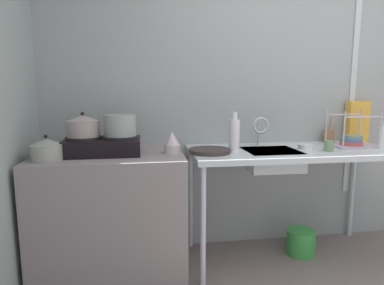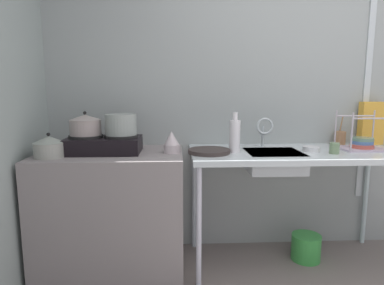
{
  "view_description": "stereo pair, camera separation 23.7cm",
  "coord_description": "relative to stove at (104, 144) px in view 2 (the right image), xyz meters",
  "views": [
    {
      "loc": [
        -1.37,
        -1.03,
        1.31
      ],
      "look_at": [
        -1.02,
        1.28,
        0.94
      ],
      "focal_mm": 30.88,
      "sensor_mm": 36.0,
      "label": 1
    },
    {
      "loc": [
        -1.13,
        -1.06,
        1.31
      ],
      "look_at": [
        -1.02,
        1.28,
        0.94
      ],
      "focal_mm": 30.88,
      "sensor_mm": 36.0,
      "label": 2
    }
  ],
  "objects": [
    {
      "name": "bucket_on_floor",
      "position": [
        1.52,
        0.02,
        -0.83
      ],
      "size": [
        0.22,
        0.22,
        0.2
      ],
      "primitive_type": "cylinder",
      "color": "green",
      "rests_on": "ground"
    },
    {
      "name": "wall_back",
      "position": [
        1.64,
        0.38,
        0.44
      ],
      "size": [
        5.09,
        0.1,
        2.74
      ],
      "primitive_type": "cube",
      "color": "#99A1A0",
      "rests_on": "ground"
    },
    {
      "name": "utensil_jar",
      "position": [
        1.85,
        0.26,
        -0.0
      ],
      "size": [
        0.09,
        0.09,
        0.23
      ],
      "color": "#9D704B",
      "rests_on": "counter_sink"
    },
    {
      "name": "sink_basin",
      "position": [
        1.22,
        -0.03,
        -0.13
      ],
      "size": [
        0.39,
        0.37,
        0.14
      ],
      "primitive_type": "cube",
      "color": "silver",
      "rests_on": "counter_sink"
    },
    {
      "name": "small_bowl_on_drainboard",
      "position": [
        1.49,
        -0.02,
        -0.04
      ],
      "size": [
        0.12,
        0.12,
        0.04
      ],
      "primitive_type": "cylinder",
      "color": "silver",
      "rests_on": "counter_sink"
    },
    {
      "name": "frying_pan",
      "position": [
        0.74,
        -0.05,
        -0.05
      ],
      "size": [
        0.3,
        0.3,
        0.03
      ],
      "primitive_type": "cylinder",
      "color": "#352C2A",
      "rests_on": "counter_sink"
    },
    {
      "name": "pot_on_left_burner",
      "position": [
        -0.12,
        0.0,
        0.14
      ],
      "size": [
        0.22,
        0.22,
        0.17
      ],
      "color": "#A0928E",
      "rests_on": "stove"
    },
    {
      "name": "cup_by_rack",
      "position": [
        1.62,
        -0.12,
        -0.02
      ],
      "size": [
        0.07,
        0.07,
        0.08
      ],
      "primitive_type": "cylinder",
      "color": "gray",
      "rests_on": "counter_sink"
    },
    {
      "name": "counter_concrete",
      "position": [
        0.04,
        0.0,
        -0.5
      ],
      "size": [
        1.02,
        0.66,
        0.87
      ],
      "primitive_type": "cube",
      "color": "gray",
      "rests_on": "ground"
    },
    {
      "name": "cereal_box",
      "position": [
        2.1,
        0.27,
        0.11
      ],
      "size": [
        0.19,
        0.08,
        0.35
      ],
      "primitive_type": "cube",
      "rotation": [
        0.0,
        0.0,
        0.02
      ],
      "color": "gold",
      "rests_on": "counter_sink"
    },
    {
      "name": "pot_beside_stove",
      "position": [
        -0.33,
        -0.15,
        0.01
      ],
      "size": [
        0.2,
        0.2,
        0.17
      ],
      "color": "#9A9C92",
      "rests_on": "counter_concrete"
    },
    {
      "name": "stove",
      "position": [
        0.0,
        0.0,
        0.0
      ],
      "size": [
        0.51,
        0.33,
        0.13
      ],
      "color": "black",
      "rests_on": "counter_concrete"
    },
    {
      "name": "counter_sink",
      "position": [
        1.39,
        0.0,
        -0.12
      ],
      "size": [
        1.55,
        0.66,
        0.87
      ],
      "color": "silver",
      "rests_on": "ground"
    },
    {
      "name": "pot_on_right_burner",
      "position": [
        0.12,
        0.0,
        0.14
      ],
      "size": [
        0.22,
        0.22,
        0.15
      ],
      "color": "#949D97",
      "rests_on": "stove"
    },
    {
      "name": "bottle_by_sink",
      "position": [
        0.93,
        -0.03,
        0.06
      ],
      "size": [
        0.08,
        0.08,
        0.29
      ],
      "color": "white",
      "rests_on": "counter_sink"
    },
    {
      "name": "wall_metal_strip",
      "position": [
        2.07,
        0.32,
        0.58
      ],
      "size": [
        0.05,
        0.01,
        2.2
      ],
      "primitive_type": "cube",
      "color": "silver"
    },
    {
      "name": "dish_rack",
      "position": [
        1.91,
        0.04,
        -0.02
      ],
      "size": [
        0.32,
        0.26,
        0.29
      ],
      "color": "#BCB2BC",
      "rests_on": "counter_sink"
    },
    {
      "name": "faucet",
      "position": [
        1.19,
        0.14,
        0.09
      ],
      "size": [
        0.13,
        0.08,
        0.23
      ],
      "color": "silver",
      "rests_on": "counter_sink"
    },
    {
      "name": "percolator",
      "position": [
        0.48,
        -0.03,
        0.01
      ],
      "size": [
        0.11,
        0.11,
        0.15
      ],
      "color": "beige",
      "rests_on": "counter_concrete"
    }
  ]
}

